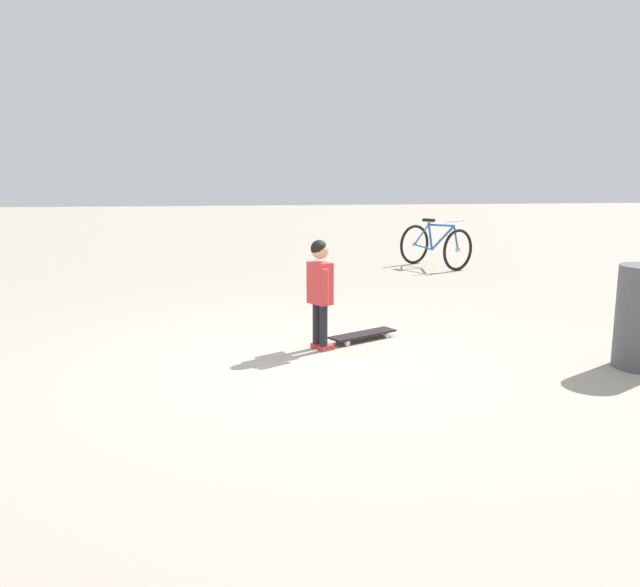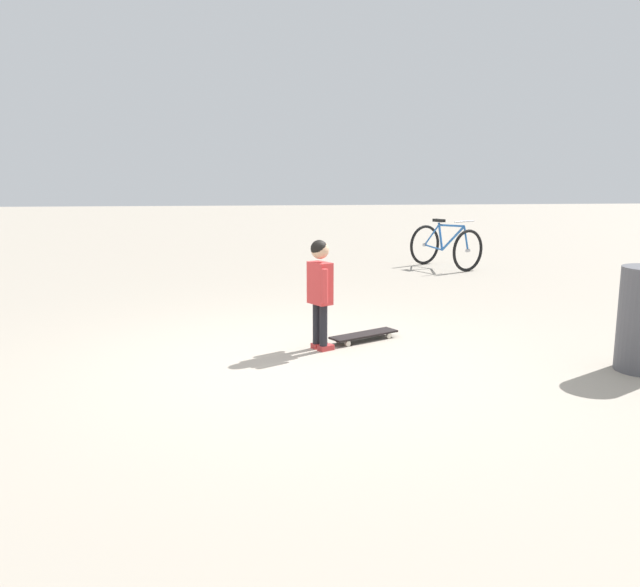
# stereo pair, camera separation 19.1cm
# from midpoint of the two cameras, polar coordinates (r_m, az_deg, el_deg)

# --- Properties ---
(ground_plane) EXTENTS (50.00, 50.00, 0.00)m
(ground_plane) POSITION_cam_midpoint_polar(r_m,az_deg,el_deg) (5.86, -2.24, -6.21)
(ground_plane) COLOR #9E9384
(child_person) EXTENTS (0.26, 0.41, 1.06)m
(child_person) POSITION_cam_midpoint_polar(r_m,az_deg,el_deg) (6.18, -0.88, 0.97)
(child_person) COLOR black
(child_person) RESTS_ON ground
(skateboard) EXTENTS (0.75, 0.54, 0.07)m
(skateboard) POSITION_cam_midpoint_polar(r_m,az_deg,el_deg) (6.65, 2.92, -3.60)
(skateboard) COLOR black
(skateboard) RESTS_ON ground
(bicycle_near) EXTENTS (1.15, 1.28, 0.85)m
(bicycle_near) POSITION_cam_midpoint_polar(r_m,az_deg,el_deg) (11.63, 9.56, 4.13)
(bicycle_near) COLOR black
(bicycle_near) RESTS_ON ground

